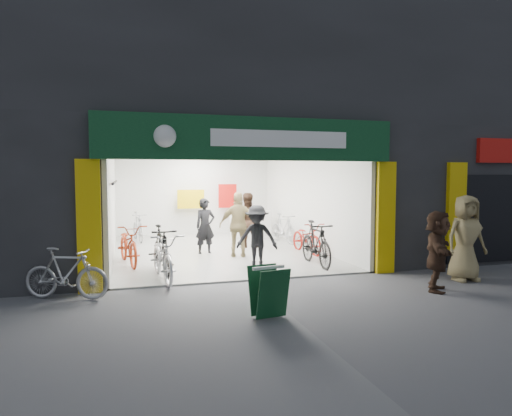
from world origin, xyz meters
name	(u,v)px	position (x,y,z in m)	size (l,w,h in m)	color
ground	(250,281)	(0.00, 0.00, 0.00)	(60.00, 60.00, 0.00)	#56565B
building	(236,112)	(0.91, 4.99, 4.31)	(17.00, 10.27, 8.00)	#232326
bike_left_front	(163,257)	(-1.80, 0.60, 0.53)	(0.70, 2.01, 1.05)	silver
bike_left_midfront	(161,251)	(-1.80, 1.04, 0.58)	(0.54, 1.91, 1.15)	black
bike_left_midback	(129,244)	(-2.50, 2.58, 0.53)	(0.70, 2.02, 1.06)	maroon
bike_left_back	(138,227)	(-2.15, 6.66, 0.52)	(0.49, 1.72, 1.04)	#A4A5A9
bike_right_front	(316,244)	(2.00, 1.09, 0.57)	(0.54, 1.91, 1.15)	black
bike_right_mid	(307,238)	(2.50, 2.87, 0.47)	(0.62, 1.77, 0.93)	maroon
bike_right_back	(283,229)	(2.50, 4.90, 0.51)	(0.48, 1.70, 1.02)	#ABACB0
parked_bike	(66,273)	(-3.64, -0.44, 0.48)	(0.46, 1.61, 0.97)	#A6A5AA
customer_a	(205,227)	(-0.37, 3.54, 0.81)	(0.59, 0.39, 1.63)	black
customer_b	(247,221)	(1.07, 4.34, 0.87)	(0.85, 0.66, 1.74)	#362318
customer_c	(257,237)	(0.51, 1.24, 0.78)	(1.01, 0.58, 1.56)	black
customer_d	(239,225)	(0.42, 2.72, 0.91)	(1.07, 0.45, 1.83)	#968457
pedestrian_near	(466,238)	(4.51, -1.21, 0.93)	(0.91, 0.59, 1.86)	#928155
pedestrian_far	(437,251)	(3.33, -1.81, 0.80)	(1.48, 0.47, 1.60)	#3A251A
sandwich_board	(269,290)	(-0.39, -2.52, 0.45)	(0.60, 0.61, 0.81)	#0F3E1F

